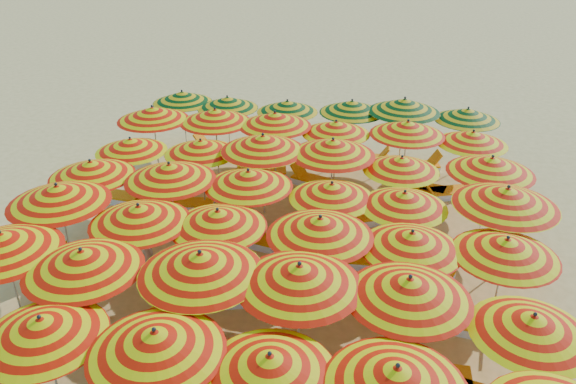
# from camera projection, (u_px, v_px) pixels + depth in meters

# --- Properties ---
(ground) EXTENTS (120.00, 120.00, 0.00)m
(ground) POSITION_uv_depth(u_px,v_px,m) (285.00, 253.00, 15.21)
(ground) COLOR #F1C06B
(ground) RESTS_ON ground
(umbrella_1) EXTENTS (2.50, 2.50, 2.33)m
(umbrella_1) POSITION_uv_depth(u_px,v_px,m) (42.00, 328.00, 9.51)
(umbrella_1) COLOR silver
(umbrella_1) RESTS_ON ground
(umbrella_2) EXTENTS (2.63, 2.63, 2.44)m
(umbrella_2) POSITION_uv_depth(u_px,v_px,m) (156.00, 342.00, 9.09)
(umbrella_2) COLOR silver
(umbrella_2) RESTS_ON ground
(umbrella_3) EXTENTS (2.41, 2.41, 2.32)m
(umbrella_3) POSITION_uv_depth(u_px,v_px,m) (270.00, 365.00, 8.78)
(umbrella_3) COLOR silver
(umbrella_3) RESTS_ON ground
(umbrella_4) EXTENTS (2.78, 2.78, 2.41)m
(umbrella_4) POSITION_uv_depth(u_px,v_px,m) (396.00, 378.00, 8.44)
(umbrella_4) COLOR silver
(umbrella_4) RESTS_ON ground
(umbrella_6) EXTENTS (2.84, 2.84, 2.53)m
(umbrella_6) POSITION_uv_depth(u_px,v_px,m) (2.00, 243.00, 11.54)
(umbrella_6) COLOR silver
(umbrella_6) RESTS_ON ground
(umbrella_7) EXTENTS (2.52, 2.52, 2.52)m
(umbrella_7) POSITION_uv_depth(u_px,v_px,m) (82.00, 260.00, 11.01)
(umbrella_7) COLOR silver
(umbrella_7) RESTS_ON ground
(umbrella_8) EXTENTS (2.48, 2.48, 2.62)m
(umbrella_8) POSITION_uv_depth(u_px,v_px,m) (201.00, 263.00, 10.77)
(umbrella_8) COLOR silver
(umbrella_8) RESTS_ON ground
(umbrella_9) EXTENTS (2.87, 2.87, 2.58)m
(umbrella_9) POSITION_uv_depth(u_px,v_px,m) (299.00, 275.00, 10.48)
(umbrella_9) COLOR silver
(umbrella_9) RESTS_ON ground
(umbrella_10) EXTENTS (2.90, 2.90, 2.51)m
(umbrella_10) POSITION_uv_depth(u_px,v_px,m) (409.00, 288.00, 10.23)
(umbrella_10) COLOR silver
(umbrella_10) RESTS_ON ground
(umbrella_11) EXTENTS (2.64, 2.64, 2.27)m
(umbrella_11) POSITION_uv_depth(u_px,v_px,m) (532.00, 325.00, 9.66)
(umbrella_11) COLOR silver
(umbrella_11) RESTS_ON ground
(umbrella_12) EXTENTS (3.16, 3.16, 2.58)m
(umbrella_12) POSITION_uv_depth(u_px,v_px,m) (58.00, 194.00, 13.35)
(umbrella_12) COLOR silver
(umbrella_12) RESTS_ON ground
(umbrella_13) EXTENTS (2.79, 2.79, 2.46)m
(umbrella_13) POSITION_uv_depth(u_px,v_px,m) (139.00, 214.00, 12.71)
(umbrella_13) COLOR silver
(umbrella_13) RESTS_ON ground
(umbrella_14) EXTENTS (2.56, 2.56, 2.38)m
(umbrella_14) POSITION_uv_depth(u_px,v_px,m) (218.00, 219.00, 12.68)
(umbrella_14) COLOR silver
(umbrella_14) RESTS_ON ground
(umbrella_15) EXTENTS (2.50, 2.50, 2.51)m
(umbrella_15) POSITION_uv_depth(u_px,v_px,m) (320.00, 227.00, 12.15)
(umbrella_15) COLOR silver
(umbrella_15) RESTS_ON ground
(umbrella_16) EXTENTS (2.80, 2.80, 2.35)m
(umbrella_16) POSITION_uv_depth(u_px,v_px,m) (412.00, 241.00, 11.92)
(umbrella_16) COLOR silver
(umbrella_16) RESTS_ON ground
(umbrella_17) EXTENTS (2.98, 2.98, 2.38)m
(umbrella_17) POSITION_uv_depth(u_px,v_px,m) (506.00, 248.00, 11.63)
(umbrella_17) COLOR silver
(umbrella_17) RESTS_ON ground
(umbrella_18) EXTENTS (2.49, 2.49, 2.42)m
(umbrella_18) POSITION_uv_depth(u_px,v_px,m) (91.00, 169.00, 14.95)
(umbrella_18) COLOR silver
(umbrella_18) RESTS_ON ground
(umbrella_19) EXTENTS (3.11, 3.11, 2.53)m
(umbrella_19) POSITION_uv_depth(u_px,v_px,m) (170.00, 172.00, 14.54)
(umbrella_19) COLOR silver
(umbrella_19) RESTS_ON ground
(umbrella_20) EXTENTS (2.44, 2.44, 2.43)m
(umbrella_20) POSITION_uv_depth(u_px,v_px,m) (248.00, 179.00, 14.39)
(umbrella_20) COLOR silver
(umbrella_20) RESTS_ON ground
(umbrella_21) EXTENTS (2.86, 2.86, 2.30)m
(umbrella_21) POSITION_uv_depth(u_px,v_px,m) (332.00, 191.00, 14.05)
(umbrella_21) COLOR silver
(umbrella_21) RESTS_ON ground
(umbrella_22) EXTENTS (2.31, 2.31, 2.28)m
(umbrella_22) POSITION_uv_depth(u_px,v_px,m) (404.00, 200.00, 13.66)
(umbrella_22) COLOR silver
(umbrella_22) RESTS_ON ground
(umbrella_23) EXTENTS (2.95, 2.95, 2.63)m
(umbrella_23) POSITION_uv_depth(u_px,v_px,m) (507.00, 197.00, 13.14)
(umbrella_23) COLOR silver
(umbrella_23) RESTS_ON ground
(umbrella_24) EXTENTS (2.78, 2.78, 2.26)m
(umbrella_24) POSITION_uv_depth(u_px,v_px,m) (131.00, 145.00, 16.75)
(umbrella_24) COLOR silver
(umbrella_24) RESTS_ON ground
(umbrella_25) EXTENTS (2.40, 2.40, 2.30)m
(umbrella_25) POSITION_uv_depth(u_px,v_px,m) (201.00, 147.00, 16.52)
(umbrella_25) COLOR silver
(umbrella_25) RESTS_ON ground
(umbrella_26) EXTENTS (2.84, 2.84, 2.61)m
(umbrella_26) POSITION_uv_depth(u_px,v_px,m) (263.00, 143.00, 16.07)
(umbrella_26) COLOR silver
(umbrella_26) RESTS_ON ground
(umbrella_27) EXTENTS (2.50, 2.50, 2.58)m
(umbrella_27) POSITION_uv_depth(u_px,v_px,m) (333.00, 147.00, 15.86)
(umbrella_27) COLOR silver
(umbrella_27) RESTS_ON ground
(umbrella_28) EXTENTS (2.47, 2.47, 2.26)m
(umbrella_28) POSITION_uv_depth(u_px,v_px,m) (402.00, 164.00, 15.54)
(umbrella_28) COLOR silver
(umbrella_28) RESTS_ON ground
(umbrella_29) EXTENTS (3.01, 3.01, 2.49)m
(umbrella_29) POSITION_uv_depth(u_px,v_px,m) (491.00, 165.00, 15.01)
(umbrella_29) COLOR silver
(umbrella_29) RESTS_ON ground
(umbrella_30) EXTENTS (3.09, 3.09, 2.51)m
(umbrella_30) POSITION_uv_depth(u_px,v_px,m) (153.00, 114.00, 18.53)
(umbrella_30) COLOR silver
(umbrella_30) RESTS_ON ground
(umbrella_31) EXTENTS (2.88, 2.88, 2.50)m
(umbrella_31) POSITION_uv_depth(u_px,v_px,m) (215.00, 116.00, 18.38)
(umbrella_31) COLOR silver
(umbrella_31) RESTS_ON ground
(umbrella_32) EXTENTS (3.13, 3.13, 2.51)m
(umbrella_32) POSITION_uv_depth(u_px,v_px,m) (275.00, 119.00, 18.06)
(umbrella_32) COLOR silver
(umbrella_32) RESTS_ON ground
(umbrella_33) EXTENTS (2.25, 2.25, 2.32)m
(umbrella_33) POSITION_uv_depth(u_px,v_px,m) (336.00, 128.00, 17.86)
(umbrella_33) COLOR silver
(umbrella_33) RESTS_ON ground
(umbrella_34) EXTENTS (2.86, 2.86, 2.49)m
(umbrella_34) POSITION_uv_depth(u_px,v_px,m) (408.00, 128.00, 17.43)
(umbrella_34) COLOR silver
(umbrella_34) RESTS_ON ground
(umbrella_35) EXTENTS (2.58, 2.58, 2.29)m
(umbrella_35) POSITION_uv_depth(u_px,v_px,m) (473.00, 138.00, 17.17)
(umbrella_35) COLOR silver
(umbrella_35) RESTS_ON ground
(umbrella_36) EXTENTS (2.52, 2.52, 2.32)m
(umbrella_36) POSITION_uv_depth(u_px,v_px,m) (182.00, 97.00, 20.61)
(umbrella_36) COLOR silver
(umbrella_36) RESTS_ON ground
(umbrella_37) EXTENTS (2.47, 2.47, 2.32)m
(umbrella_37) POSITION_uv_depth(u_px,v_px,m) (228.00, 103.00, 20.06)
(umbrella_37) COLOR silver
(umbrella_37) RESTS_ON ground
(umbrella_38) EXTENTS (2.41, 2.41, 2.29)m
(umbrella_38) POSITION_uv_depth(u_px,v_px,m) (287.00, 106.00, 19.76)
(umbrella_38) COLOR silver
(umbrella_38) RESTS_ON ground
(umbrella_39) EXTENTS (2.67, 2.67, 2.40)m
(umbrella_39) POSITION_uv_depth(u_px,v_px,m) (352.00, 107.00, 19.46)
(umbrella_39) COLOR silver
(umbrella_39) RESTS_ON ground
(umbrella_40) EXTENTS (2.79, 2.79, 2.60)m
(umbrella_40) POSITION_uv_depth(u_px,v_px,m) (404.00, 105.00, 19.04)
(umbrella_40) COLOR silver
(umbrella_40) RESTS_ON ground
(umbrella_41) EXTENTS (2.40, 2.40, 2.34)m
(umbrella_41) POSITION_uv_depth(u_px,v_px,m) (467.00, 114.00, 18.91)
(umbrella_41) COLOR silver
(umbrella_41) RESTS_ON ground
(lounger_2) EXTENTS (1.83, 1.09, 0.69)m
(lounger_2) POSITION_uv_depth(u_px,v_px,m) (185.00, 337.00, 12.06)
(lounger_2) COLOR white
(lounger_2) RESTS_ON ground
(lounger_3) EXTENTS (1.75, 0.62, 0.69)m
(lounger_3) POSITION_uv_depth(u_px,v_px,m) (424.00, 375.00, 11.10)
(lounger_3) COLOR white
(lounger_3) RESTS_ON ground
(lounger_5) EXTENTS (1.80, 0.81, 0.69)m
(lounger_5) POSITION_uv_depth(u_px,v_px,m) (96.00, 265.00, 14.44)
(lounger_5) COLOR white
(lounger_5) RESTS_ON ground
(lounger_6) EXTENTS (1.83, 1.10, 0.69)m
(lounger_6) POSITION_uv_depth(u_px,v_px,m) (244.00, 296.00, 13.32)
(lounger_6) COLOR white
(lounger_6) RESTS_ON ground
(lounger_7) EXTENTS (1.80, 0.83, 0.69)m
(lounger_7) POSITION_uv_depth(u_px,v_px,m) (468.00, 325.00, 12.40)
(lounger_7) COLOR white
(lounger_7) RESTS_ON ground
(lounger_8) EXTENTS (1.82, 0.95, 0.69)m
(lounger_8) POSITION_uv_depth(u_px,v_px,m) (270.00, 243.00, 15.35)
(lounger_8) COLOR white
(lounger_8) RESTS_ON ground
(lounger_9) EXTENTS (1.76, 0.67, 0.69)m
(lounger_9) POSITION_uv_depth(u_px,v_px,m) (347.00, 259.00, 14.67)
(lounger_9) COLOR white
(lounger_9) RESTS_ON ground
(lounger_10) EXTENTS (1.83, 1.15, 0.69)m
(lounger_10) POSITION_uv_depth(u_px,v_px,m) (417.00, 269.00, 14.26)
(lounger_10) COLOR white
(lounger_10) RESTS_ON ground
(lounger_11) EXTENTS (1.77, 0.72, 0.69)m
(lounger_11) POSITION_uv_depth(u_px,v_px,m) (123.00, 198.00, 17.68)
(lounger_11) COLOR white
(lounger_11) RESTS_ON ground
(lounger_12) EXTENTS (1.79, 0.81, 0.69)m
(lounger_12) POSITION_uv_depth(u_px,v_px,m) (184.00, 204.00, 17.31)
(lounger_12) COLOR white
(lounger_12) RESTS_ON ground
(lounger_13) EXTENTS (1.82, 1.24, 0.69)m
(lounger_13) POSITION_uv_depth(u_px,v_px,m) (378.00, 217.00, 16.62)
(lounger_13) COLOR white
(lounger_13) RESTS_ON ground
(lounger_14) EXTENTS (1.82, 0.94, 0.69)m
(lounger_14) POSITION_uv_depth(u_px,v_px,m) (260.00, 172.00, 19.31)
(lounger_14) COLOR white
(lounger_14) RESTS_ON ground
(lounger_15) EXTENTS (1.83, 1.14, 0.69)m
(lounger_15) POSITION_uv_depth(u_px,v_px,m) (315.00, 181.00, 18.69)
(lounger_15) COLOR white
(lounger_15) RESTS_ON ground
(lounger_16) EXTENTS (1.82, 1.01, 0.69)m
(lounger_16) POSITION_uv_depth(u_px,v_px,m) (417.00, 187.00, 18.32)
(lounger_16) COLOR white
(lounger_16) RESTS_ON ground
(lounger_17) EXTENTS (1.82, 1.17, 0.69)m
(lounger_17) POSITION_uv_depth(u_px,v_px,m) (445.00, 193.00, 17.98)
(lounger_17) COLOR white
(lounger_17) RESTS_ON ground
(lounger_18) EXTENTS (1.78, 0.74, 0.69)m
(lounger_18) POSITION_uv_depth(u_px,v_px,m) (217.00, 147.00, 21.25)
(lounger_18) COLOR white
(lounger_18) RESTS_ON ground
(lounger_19) EXTENTS (1.73, 0.58, 0.69)m
(lounger_19) POSITION_uv_depth(u_px,v_px,m) (366.00, 159.00, 20.33)
(lounger_19) COLOR white
(lounger_19) RESTS_ON ground
(lounger_20) EXTENTS (1.82, 0.96, 0.69)m
(lounger_20) POSITION_uv_depth(u_px,v_px,m) (416.00, 166.00, 19.75)
(lounger_20) COLOR white
(lounger_20) RESTS_ON ground
(beachgoer_a) EXTENTS (0.58, 0.52, 1.32)m
(beachgoer_a) POSITION_uv_depth(u_px,v_px,m) (146.00, 250.00, 14.14)
(beachgoer_a) COLOR tan
(beachgoer_a) RESTS_ON ground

